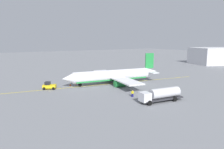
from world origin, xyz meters
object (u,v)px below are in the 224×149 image
at_px(refueling_worker, 133,94).
at_px(safety_cone_nose, 70,85).
at_px(pushback_tug, 49,86).
at_px(safety_cone_wingtip, 76,83).
at_px(airplane, 114,76).
at_px(fuel_tanker, 161,94).

xyz_separation_m(refueling_worker, safety_cone_nose, (8.40, -20.23, -0.49)).
xyz_separation_m(pushback_tug, refueling_worker, (-15.12, 19.29, -0.19)).
relative_size(pushback_tug, refueling_worker, 2.41).
distance_m(refueling_worker, safety_cone_wingtip, 22.48).
relative_size(airplane, refueling_worker, 19.46).
distance_m(airplane, safety_cone_wingtip, 12.32).
bearing_deg(airplane, pushback_tug, -9.69).
xyz_separation_m(fuel_tanker, safety_cone_nose, (11.33, -26.92, -1.40)).
distance_m(pushback_tug, safety_cone_wingtip, 9.44).
height_order(fuel_tanker, safety_cone_wingtip, fuel_tanker).
bearing_deg(pushback_tug, safety_cone_nose, -172.01).
bearing_deg(refueling_worker, airplane, -106.31).
bearing_deg(safety_cone_nose, safety_cone_wingtip, -149.16).
bearing_deg(safety_cone_nose, pushback_tug, 7.99).
relative_size(airplane, fuel_tanker, 2.98).
bearing_deg(refueling_worker, pushback_tug, -51.90).
bearing_deg(safety_cone_wingtip, fuel_tanker, 107.51).
relative_size(refueling_worker, safety_cone_nose, 2.59).
bearing_deg(safety_cone_wingtip, airplane, 151.70).
relative_size(fuel_tanker, safety_cone_wingtip, 17.44).
xyz_separation_m(airplane, fuel_tanker, (1.73, 22.60, -0.82)).
distance_m(pushback_tug, safety_cone_nose, 6.82).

